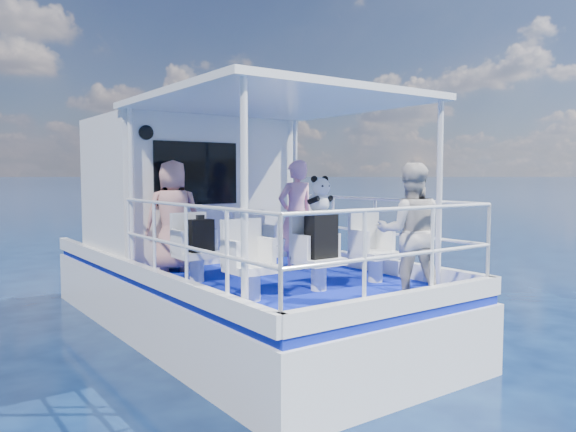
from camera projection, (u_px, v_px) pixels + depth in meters
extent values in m
plane|color=#071536|center=(266.00, 344.00, 7.40)|extent=(2000.00, 2000.00, 0.00)
cube|color=white|center=(229.00, 327.00, 8.21)|extent=(3.00, 7.00, 1.60)
cube|color=#0B199D|center=(228.00, 270.00, 8.15)|extent=(2.90, 6.90, 0.10)
cube|color=white|center=(188.00, 189.00, 9.13)|extent=(2.85, 2.00, 2.20)
cube|color=white|center=(274.00, 102.00, 7.01)|extent=(3.00, 3.20, 0.08)
cylinder|color=white|center=(244.00, 199.00, 5.10)|extent=(0.07, 0.07, 2.20)
cylinder|color=white|center=(439.00, 194.00, 6.66)|extent=(0.07, 0.07, 2.20)
cylinder|color=white|center=(131.00, 192.00, 7.45)|extent=(0.07, 0.07, 2.20)
cylinder|color=white|center=(295.00, 189.00, 9.02)|extent=(0.07, 0.07, 2.20)
cube|color=white|center=(197.00, 266.00, 6.97)|extent=(0.48, 0.46, 0.38)
cube|color=white|center=(258.00, 260.00, 7.49)|extent=(0.48, 0.46, 0.38)
cube|color=white|center=(311.00, 255.00, 8.01)|extent=(0.48, 0.46, 0.38)
cube|color=white|center=(252.00, 283.00, 5.91)|extent=(0.48, 0.46, 0.38)
cube|color=white|center=(319.00, 274.00, 6.43)|extent=(0.48, 0.46, 0.38)
cube|color=white|center=(375.00, 267.00, 6.95)|extent=(0.48, 0.46, 0.38)
imported|color=tan|center=(173.00, 216.00, 7.69)|extent=(0.67, 0.57, 1.53)
imported|color=pink|center=(296.00, 215.00, 7.79)|extent=(0.58, 0.39, 1.53)
imported|color=beige|center=(410.00, 232.00, 5.88)|extent=(0.89, 0.87, 1.45)
cube|color=black|center=(201.00, 236.00, 6.91)|extent=(0.30, 0.17, 0.40)
cube|color=black|center=(321.00, 235.00, 6.37)|extent=(0.35, 0.19, 0.52)
cube|color=black|center=(200.00, 217.00, 6.89)|extent=(0.09, 0.06, 0.06)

